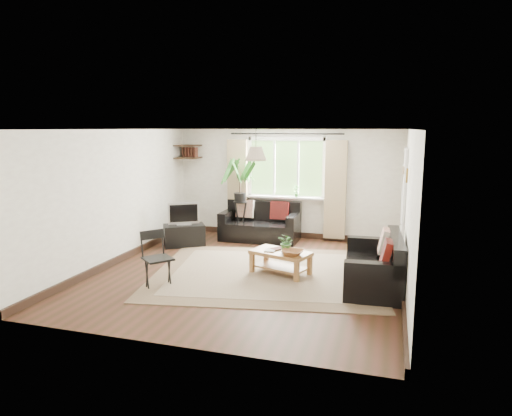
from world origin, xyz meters
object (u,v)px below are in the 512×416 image
(palm_stand, at_px, (240,198))
(folding_chair, at_px, (158,260))
(sofa_back, at_px, (260,222))
(sofa_right, at_px, (373,262))
(tv_stand, at_px, (184,235))
(coffee_table, at_px, (281,263))

(palm_stand, height_order, folding_chair, palm_stand)
(sofa_back, relative_size, palm_stand, 0.94)
(sofa_right, relative_size, tv_stand, 2.01)
(palm_stand, distance_m, folding_chair, 3.42)
(sofa_right, distance_m, coffee_table, 1.53)
(coffee_table, height_order, tv_stand, tv_stand)
(coffee_table, bearing_deg, sofa_back, 114.47)
(tv_stand, distance_m, folding_chair, 2.50)
(sofa_back, bearing_deg, palm_stand, 171.39)
(sofa_back, distance_m, folding_chair, 3.38)
(sofa_back, relative_size, tv_stand, 2.03)
(coffee_table, height_order, palm_stand, palm_stand)
(tv_stand, relative_size, folding_chair, 0.97)
(folding_chair, bearing_deg, sofa_right, -34.09)
(folding_chair, bearing_deg, coffee_table, -16.46)
(sofa_back, height_order, folding_chair, folding_chair)
(sofa_back, height_order, coffee_table, sofa_back)
(sofa_right, distance_m, palm_stand, 3.89)
(coffee_table, bearing_deg, folding_chair, -146.03)
(tv_stand, distance_m, palm_stand, 1.49)
(sofa_back, xyz_separation_m, sofa_right, (2.50, -2.38, -0.00))
(tv_stand, xyz_separation_m, palm_stand, (0.90, 0.99, 0.67))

